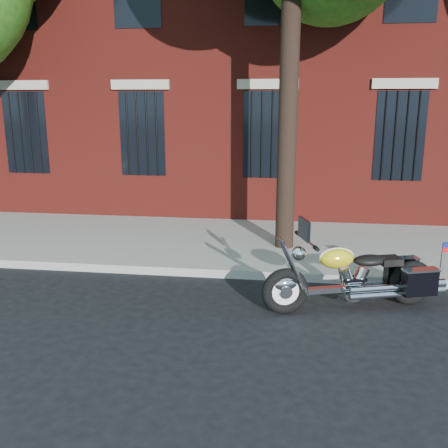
# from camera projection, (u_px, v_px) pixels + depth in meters

# --- Properties ---
(ground) EXTENTS (120.00, 120.00, 0.00)m
(ground) POSITION_uv_depth(u_px,v_px,m) (246.00, 311.00, 7.31)
(ground) COLOR black
(ground) RESTS_ON ground
(curb) EXTENTS (40.00, 0.16, 0.15)m
(curb) POSITION_uv_depth(u_px,v_px,m) (253.00, 274.00, 8.62)
(curb) COLOR gray
(curb) RESTS_ON ground
(sidewalk) EXTENTS (40.00, 3.60, 0.15)m
(sidewalk) POSITION_uv_depth(u_px,v_px,m) (260.00, 244.00, 10.43)
(sidewalk) COLOR gray
(sidewalk) RESTS_ON ground
(building) EXTENTS (26.00, 10.08, 12.00)m
(building) POSITION_uv_depth(u_px,v_px,m) (278.00, 1.00, 15.53)
(building) COLOR maroon
(building) RESTS_ON ground
(motorcycle) EXTENTS (2.75, 1.29, 1.40)m
(motorcycle) POSITION_uv_depth(u_px,v_px,m) (359.00, 279.00, 7.27)
(motorcycle) COLOR black
(motorcycle) RESTS_ON ground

